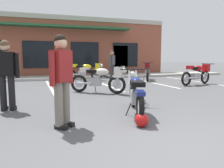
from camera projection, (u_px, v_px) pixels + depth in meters
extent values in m
plane|color=#515154|center=(104.00, 101.00, 6.48)|extent=(80.00, 80.00, 0.00)
cube|color=#A8A59E|center=(67.00, 77.00, 13.37)|extent=(22.00, 1.80, 0.14)
cube|color=brown|center=(58.00, 48.00, 17.03)|extent=(15.07, 5.08, 4.01)
cube|color=#B2AD9E|center=(62.00, 17.00, 14.41)|extent=(15.07, 0.06, 0.30)
cube|color=black|center=(39.00, 54.00, 14.19)|extent=(1.93, 0.06, 1.70)
cube|color=black|center=(85.00, 55.00, 15.20)|extent=(1.93, 0.06, 1.70)
cube|color=black|center=(126.00, 55.00, 16.21)|extent=(1.93, 0.06, 1.70)
cube|color=#33281E|center=(121.00, 60.00, 16.13)|extent=(1.10, 0.06, 2.10)
cube|color=#235933|center=(63.00, 27.00, 14.10)|extent=(9.04, 0.90, 0.12)
cube|color=silver|center=(50.00, 87.00, 9.60)|extent=(0.12, 4.80, 0.01)
cube|color=silver|center=(105.00, 84.00, 10.43)|extent=(0.12, 4.80, 0.01)
cube|color=silver|center=(151.00, 82.00, 11.26)|extent=(0.12, 4.80, 0.01)
cube|color=silver|center=(191.00, 81.00, 12.09)|extent=(0.12, 4.80, 0.01)
torus|color=black|center=(140.00, 107.00, 4.29)|extent=(0.31, 0.64, 0.64)
cylinder|color=#B7B7BC|center=(140.00, 107.00, 4.29)|extent=(0.16, 0.29, 0.29)
torus|color=black|center=(133.00, 95.00, 5.72)|extent=(0.31, 0.64, 0.64)
cylinder|color=#B7B7BC|center=(133.00, 95.00, 5.72)|extent=(0.16, 0.29, 0.29)
cylinder|color=silver|center=(130.00, 82.00, 5.78)|extent=(0.15, 0.32, 0.66)
cylinder|color=silver|center=(136.00, 82.00, 5.78)|extent=(0.15, 0.32, 0.66)
cylinder|color=black|center=(133.00, 69.00, 5.82)|extent=(0.63, 0.26, 0.03)
sphere|color=silver|center=(133.00, 74.00, 5.92)|extent=(0.22, 0.22, 0.17)
cube|color=navy|center=(133.00, 83.00, 5.72)|extent=(0.25, 0.39, 0.06)
cube|color=#9E9EA3|center=(136.00, 97.00, 4.91)|extent=(0.36, 0.46, 0.28)
cylinder|color=silver|center=(145.00, 102.00, 4.55)|extent=(0.25, 0.54, 0.07)
cylinder|color=black|center=(136.00, 85.00, 5.08)|extent=(0.38, 0.91, 0.26)
ellipsoid|color=navy|center=(136.00, 82.00, 5.09)|extent=(0.41, 0.54, 0.22)
cube|color=black|center=(137.00, 83.00, 4.74)|extent=(0.44, 0.58, 0.10)
cube|color=navy|center=(140.00, 93.00, 4.24)|extent=(0.27, 0.39, 0.08)
cylinder|color=black|center=(128.00, 109.00, 4.88)|extent=(0.13, 0.07, 0.29)
torus|color=black|center=(79.00, 83.00, 8.12)|extent=(0.58, 0.46, 0.64)
cylinder|color=#B7B7BC|center=(79.00, 83.00, 8.12)|extent=(0.27, 0.22, 0.29)
torus|color=black|center=(117.00, 85.00, 7.72)|extent=(0.58, 0.46, 0.64)
cylinder|color=#B7B7BC|center=(117.00, 85.00, 7.72)|extent=(0.27, 0.22, 0.29)
cylinder|color=silver|center=(120.00, 76.00, 7.74)|extent=(0.29, 0.23, 0.66)
cylinder|color=silver|center=(119.00, 76.00, 7.57)|extent=(0.29, 0.23, 0.66)
cylinder|color=black|center=(122.00, 66.00, 7.59)|extent=(0.41, 0.55, 0.03)
sphere|color=silver|center=(124.00, 71.00, 7.59)|extent=(0.24, 0.24, 0.17)
cube|color=beige|center=(118.00, 76.00, 7.67)|extent=(0.37, 0.33, 0.06)
cube|color=#9E9EA3|center=(95.00, 82.00, 7.94)|extent=(0.46, 0.43, 0.28)
cylinder|color=silver|center=(84.00, 83.00, 7.91)|extent=(0.49, 0.38, 0.07)
cylinder|color=black|center=(101.00, 75.00, 7.85)|extent=(0.80, 0.60, 0.26)
ellipsoid|color=beige|center=(102.00, 72.00, 7.82)|extent=(0.60, 0.55, 0.26)
cube|color=beige|center=(118.00, 72.00, 7.65)|extent=(0.36, 0.37, 0.36)
cube|color=black|center=(93.00, 71.00, 7.92)|extent=(0.46, 0.43, 0.10)
cube|color=beige|center=(85.00, 70.00, 8.00)|extent=(0.38, 0.35, 0.16)
cylinder|color=black|center=(95.00, 88.00, 8.16)|extent=(0.10, 0.12, 0.29)
torus|color=black|center=(70.00, 75.00, 12.08)|extent=(0.64, 0.27, 0.64)
cylinder|color=#B7B7BC|center=(70.00, 75.00, 12.08)|extent=(0.29, 0.14, 0.29)
torus|color=black|center=(97.00, 75.00, 12.18)|extent=(0.64, 0.27, 0.64)
cylinder|color=#B7B7BC|center=(97.00, 75.00, 12.18)|extent=(0.29, 0.14, 0.29)
cylinder|color=silver|center=(98.00, 69.00, 12.24)|extent=(0.32, 0.13, 0.66)
cylinder|color=silver|center=(99.00, 69.00, 12.06)|extent=(0.32, 0.13, 0.66)
cylinder|color=black|center=(100.00, 63.00, 12.12)|extent=(0.21, 0.64, 0.03)
sphere|color=silver|center=(101.00, 66.00, 12.14)|extent=(0.21, 0.21, 0.17)
cube|color=yellow|center=(97.00, 69.00, 12.15)|extent=(0.38, 0.23, 0.06)
cube|color=#9E9EA3|center=(82.00, 73.00, 12.12)|extent=(0.45, 0.34, 0.28)
cylinder|color=silver|center=(75.00, 74.00, 11.96)|extent=(0.55, 0.22, 0.07)
cylinder|color=black|center=(86.00, 69.00, 12.10)|extent=(0.92, 0.31, 0.26)
ellipsoid|color=yellow|center=(86.00, 67.00, 12.09)|extent=(0.58, 0.43, 0.26)
cube|color=yellow|center=(98.00, 67.00, 12.13)|extent=(0.31, 0.33, 0.36)
cube|color=black|center=(80.00, 66.00, 12.06)|extent=(0.45, 0.34, 0.10)
cube|color=yellow|center=(75.00, 66.00, 12.04)|extent=(0.36, 0.28, 0.16)
cylinder|color=black|center=(81.00, 78.00, 12.32)|extent=(0.06, 0.14, 0.29)
torus|color=black|center=(186.00, 79.00, 9.91)|extent=(0.64, 0.26, 0.64)
cylinder|color=#B7B7BC|center=(186.00, 79.00, 9.91)|extent=(0.29, 0.13, 0.29)
torus|color=black|center=(205.00, 77.00, 10.72)|extent=(0.64, 0.26, 0.64)
cylinder|color=#B7B7BC|center=(205.00, 77.00, 10.72)|extent=(0.29, 0.13, 0.29)
cylinder|color=silver|center=(205.00, 70.00, 10.81)|extent=(0.33, 0.13, 0.66)
cylinder|color=silver|center=(208.00, 70.00, 10.66)|extent=(0.33, 0.13, 0.66)
cylinder|color=black|center=(208.00, 64.00, 10.74)|extent=(0.20, 0.65, 0.03)
sphere|color=silver|center=(209.00, 67.00, 10.80)|extent=(0.21, 0.21, 0.17)
cube|color=#B70F14|center=(206.00, 71.00, 10.70)|extent=(0.38, 0.23, 0.06)
cube|color=#9E9EA3|center=(195.00, 76.00, 10.26)|extent=(0.45, 0.33, 0.28)
cylinder|color=silver|center=(193.00, 78.00, 9.94)|extent=(0.55, 0.21, 0.07)
cylinder|color=black|center=(198.00, 71.00, 10.34)|extent=(0.93, 0.30, 0.26)
ellipsoid|color=#B70F14|center=(199.00, 68.00, 10.35)|extent=(0.58, 0.42, 0.26)
cube|color=#B70F14|center=(206.00, 68.00, 10.69)|extent=(0.30, 0.33, 0.36)
cube|color=black|center=(194.00, 68.00, 10.15)|extent=(0.45, 0.33, 0.10)
cube|color=#B70F14|center=(190.00, 67.00, 9.98)|extent=(0.36, 0.28, 0.16)
cylinder|color=black|center=(190.00, 82.00, 10.40)|extent=(0.06, 0.14, 0.29)
torus|color=black|center=(148.00, 76.00, 11.58)|extent=(0.39, 0.61, 0.64)
cylinder|color=#B7B7BC|center=(148.00, 76.00, 11.58)|extent=(0.19, 0.28, 0.29)
torus|color=black|center=(147.00, 74.00, 12.99)|extent=(0.39, 0.61, 0.64)
cylinder|color=#B7B7BC|center=(147.00, 74.00, 12.99)|extent=(0.19, 0.28, 0.29)
cylinder|color=silver|center=(146.00, 68.00, 13.06)|extent=(0.19, 0.31, 0.66)
cylinder|color=silver|center=(149.00, 68.00, 13.04)|extent=(0.19, 0.31, 0.66)
cylinder|color=black|center=(147.00, 63.00, 13.09)|extent=(0.60, 0.33, 0.03)
sphere|color=silver|center=(147.00, 65.00, 13.19)|extent=(0.23, 0.23, 0.17)
cube|color=maroon|center=(147.00, 68.00, 12.99)|extent=(0.29, 0.38, 0.06)
cube|color=#9E9EA3|center=(147.00, 73.00, 12.20)|extent=(0.40, 0.47, 0.28)
cylinder|color=silver|center=(150.00, 74.00, 11.82)|extent=(0.32, 0.52, 0.07)
cylinder|color=black|center=(147.00, 69.00, 12.36)|extent=(0.49, 0.86, 0.26)
ellipsoid|color=maroon|center=(147.00, 66.00, 12.39)|extent=(0.51, 0.60, 0.26)
cube|color=maroon|center=(147.00, 66.00, 12.99)|extent=(0.36, 0.34, 0.36)
cube|color=black|center=(147.00, 66.00, 12.05)|extent=(0.40, 0.47, 0.10)
cube|color=maroon|center=(148.00, 66.00, 11.75)|extent=(0.33, 0.38, 0.16)
cylinder|color=black|center=(144.00, 78.00, 12.18)|extent=(0.13, 0.08, 0.29)
cube|color=black|center=(5.00, 108.00, 5.38)|extent=(0.16, 0.26, 0.08)
cube|color=black|center=(13.00, 108.00, 5.40)|extent=(0.16, 0.26, 0.08)
cylinder|color=black|center=(3.00, 92.00, 5.29)|extent=(0.18, 0.18, 0.80)
cylinder|color=black|center=(12.00, 92.00, 5.31)|extent=(0.18, 0.18, 0.80)
cube|color=black|center=(6.00, 64.00, 5.22)|extent=(0.42, 0.31, 0.56)
cylinder|color=black|center=(17.00, 66.00, 5.25)|extent=(0.12, 0.12, 0.58)
sphere|color=tan|center=(5.00, 47.00, 5.17)|extent=(0.27, 0.27, 0.22)
sphere|color=brown|center=(5.00, 44.00, 5.16)|extent=(0.26, 0.26, 0.21)
cube|color=black|center=(68.00, 124.00, 4.13)|extent=(0.24, 0.24, 0.08)
cube|color=black|center=(61.00, 127.00, 3.95)|extent=(0.24, 0.24, 0.08)
cylinder|color=slate|center=(66.00, 102.00, 4.09)|extent=(0.21, 0.21, 0.80)
cylinder|color=slate|center=(59.00, 104.00, 3.92)|extent=(0.21, 0.21, 0.80)
cube|color=maroon|center=(61.00, 66.00, 3.93)|extent=(0.42, 0.42, 0.56)
cylinder|color=maroon|center=(70.00, 68.00, 4.15)|extent=(0.14, 0.14, 0.58)
cylinder|color=maroon|center=(52.00, 69.00, 3.71)|extent=(0.14, 0.14, 0.58)
sphere|color=tan|center=(61.00, 43.00, 3.88)|extent=(0.31, 0.31, 0.22)
sphere|color=black|center=(60.00, 40.00, 3.88)|extent=(0.30, 0.30, 0.21)
cube|color=black|center=(113.00, 78.00, 13.03)|extent=(0.24, 0.24, 0.08)
cube|color=black|center=(112.00, 79.00, 12.84)|extent=(0.24, 0.24, 0.08)
cylinder|color=#38383D|center=(113.00, 71.00, 12.99)|extent=(0.21, 0.21, 0.80)
cylinder|color=#38383D|center=(111.00, 71.00, 12.81)|extent=(0.21, 0.21, 0.80)
cube|color=#4C4C51|center=(112.00, 60.00, 12.82)|extent=(0.42, 0.43, 0.56)
cylinder|color=#4C4C51|center=(114.00, 61.00, 13.05)|extent=(0.14, 0.14, 0.58)
cylinder|color=#4C4C51|center=(110.00, 61.00, 12.60)|extent=(0.14, 0.14, 0.58)
sphere|color=tan|center=(112.00, 53.00, 12.77)|extent=(0.31, 0.31, 0.22)
sphere|color=brown|center=(112.00, 52.00, 12.77)|extent=(0.30, 0.30, 0.21)
sphere|color=#B71414|center=(142.00, 120.00, 4.07)|extent=(0.26, 0.26, 0.26)
cube|color=black|center=(139.00, 119.00, 4.17)|extent=(0.18, 0.03, 0.09)
cube|color=orange|center=(183.00, 80.00, 12.21)|extent=(0.34, 0.34, 0.03)
cone|color=orange|center=(184.00, 75.00, 12.18)|extent=(0.26, 0.26, 0.50)
cylinder|color=white|center=(184.00, 75.00, 12.18)|extent=(0.19, 0.19, 0.06)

